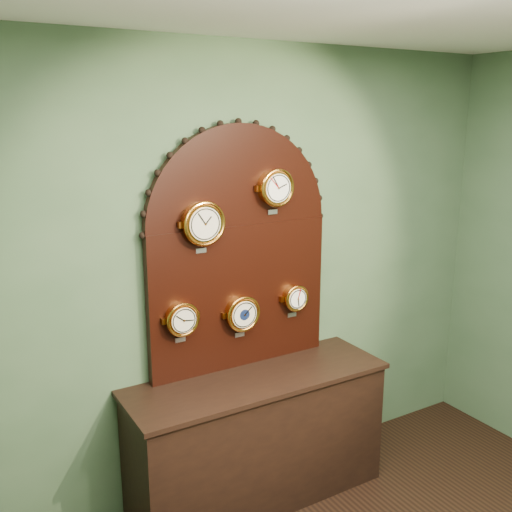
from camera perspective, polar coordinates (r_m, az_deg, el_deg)
wall_back at (r=3.61m, az=-2.02°, el=-1.95°), size 4.00×0.00×4.00m
shop_counter at (r=3.80m, az=0.16°, el=-17.61°), size 1.60×0.50×0.80m
display_board at (r=3.51m, az=-1.66°, el=1.40°), size 1.26×0.06×1.53m
roman_clock at (r=3.30m, az=-5.23°, el=3.21°), size 0.26×0.08×0.31m
arabic_clock at (r=3.51m, az=1.95°, el=6.72°), size 0.23×0.08×0.28m
hygrometer at (r=3.39m, az=-7.30°, el=-6.15°), size 0.20×0.08×0.26m
barometer at (r=3.57m, az=-1.38°, el=-5.65°), size 0.23×0.08×0.28m
tide_clock at (r=3.75m, az=3.85°, el=-4.11°), size 0.17×0.08×0.23m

